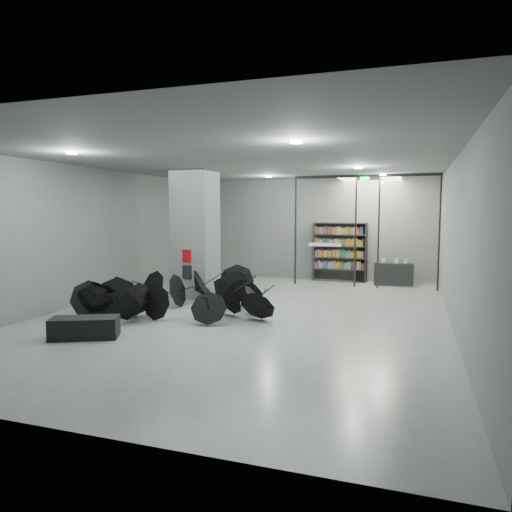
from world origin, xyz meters
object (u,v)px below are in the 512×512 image
(column, at_px, (195,234))
(bookshelf, at_px, (340,252))
(bench, at_px, (85,328))
(shop_counter, at_px, (393,274))
(umbrella_cluster, at_px, (182,301))

(column, distance_m, bookshelf, 6.18)
(bench, bearing_deg, bookshelf, 43.91)
(shop_counter, bearing_deg, bench, -125.55)
(bookshelf, height_order, umbrella_cluster, bookshelf)
(umbrella_cluster, bearing_deg, bookshelf, 65.96)
(bookshelf, bearing_deg, umbrella_cluster, -111.49)
(column, xyz_separation_m, shop_counter, (5.91, 4.30, -1.59))
(bench, xyz_separation_m, shop_counter, (5.94, 9.65, 0.19))
(bench, distance_m, umbrella_cluster, 3.12)
(bookshelf, xyz_separation_m, umbrella_cluster, (-3.16, -7.07, -0.83))
(column, height_order, shop_counter, column)
(umbrella_cluster, bearing_deg, shop_counter, 51.84)
(column, bearing_deg, bench, -90.37)
(bookshelf, relative_size, umbrella_cluster, 0.43)
(bench, distance_m, bookshelf, 10.87)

